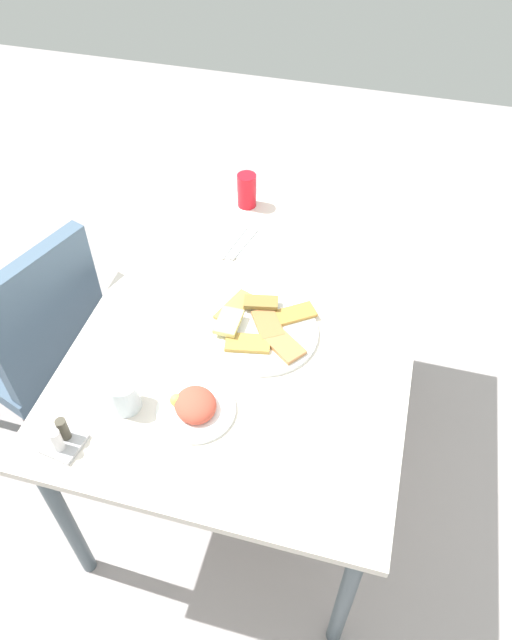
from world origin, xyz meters
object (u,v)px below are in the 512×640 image
pide_platter (262,329)px  paper_napkin (239,244)px  salad_plate_greens (195,406)px  spoon (233,242)px  dining_table (252,339)px  dining_chair (37,336)px  fork (244,244)px  drinking_glass (124,395)px  condiment_caddy (62,439)px  soda_can (247,190)px

pide_platter → paper_napkin: 0.39m
salad_plate_greens → spoon: size_ratio=1.14×
dining_table → dining_chair: (-0.05, 0.73, -0.15)m
dining_chair → paper_napkin: dining_chair is taller
fork → spoon: same height
drinking_glass → condiment_caddy: drinking_glass is taller
dining_chair → paper_napkin: size_ratio=6.34×
fork → condiment_caddy: size_ratio=1.66×
drinking_glass → spoon: (0.69, -0.08, -0.04)m
salad_plate_greens → condiment_caddy: (-0.18, 0.28, 0.01)m
pide_platter → condiment_caddy: (-0.48, 0.37, 0.01)m
dining_table → dining_chair: bearing=93.8°
pide_platter → soda_can: (0.57, 0.20, 0.05)m
dining_chair → drinking_glass: 0.64m
salad_plate_greens → drinking_glass: (-0.03, 0.18, 0.03)m
dining_table → pide_platter: (-0.02, -0.04, 0.08)m
dining_chair → drinking_glass: bearing=-122.2°
soda_can → dining_table: bearing=-163.0°
dining_table → pide_platter: 0.09m
drinking_glass → fork: size_ratio=0.55×
dining_table → spoon: 0.37m
paper_napkin → spoon: spoon is taller
paper_napkin → spoon: (0.00, 0.02, 0.00)m
fork → drinking_glass: bearing=-176.6°
dining_chair → drinking_glass: (-0.31, -0.50, 0.27)m
dining_chair → spoon: dining_chair is taller
dining_table → condiment_caddy: condiment_caddy is taller
pide_platter → salad_plate_greens: salad_plate_greens is taller
dining_table → pide_platter: pide_platter is taller
dining_chair → fork: size_ratio=5.18×
drinking_glass → pide_platter: bearing=-38.9°
fork → condiment_caddy: (-0.83, 0.22, 0.02)m
salad_plate_greens → soda_can: 0.88m
dining_chair → soda_can: 0.86m
drinking_glass → salad_plate_greens: bearing=-79.9°
fork → spoon: (0.00, 0.04, 0.00)m
condiment_caddy → salad_plate_greens: bearing=-57.3°
paper_napkin → condiment_caddy: (-0.83, 0.20, 0.02)m
paper_napkin → fork: (0.00, -0.02, 0.00)m
salad_plate_greens → drinking_glass: 0.18m
paper_napkin → fork: size_ratio=0.82×
dining_table → spoon: (0.33, 0.15, 0.07)m
paper_napkin → spoon: 0.02m
dining_table → drinking_glass: (-0.36, 0.23, 0.12)m
spoon → salad_plate_greens: bearing=-160.9°
dining_chair → pide_platter: (0.02, -0.77, 0.23)m
dining_chair → spoon: size_ratio=4.95×
soda_can → dining_chair: bearing=136.4°
dining_table → paper_napkin: 0.36m
salad_plate_greens → soda_can: soda_can is taller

